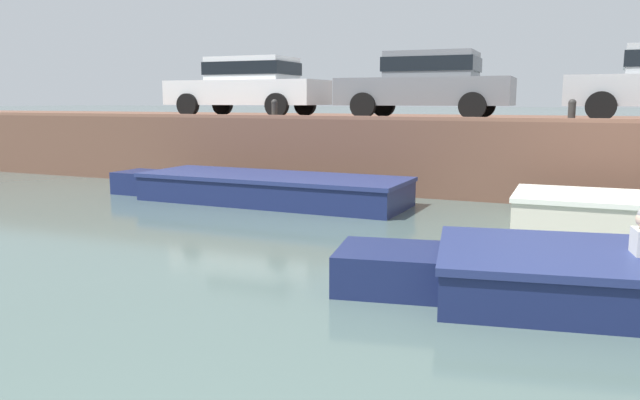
# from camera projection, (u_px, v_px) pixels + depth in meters

# --- Properties ---
(ground_plane) EXTENTS (400.00, 400.00, 0.00)m
(ground_plane) POSITION_uv_depth(u_px,v_px,m) (428.00, 281.00, 7.18)
(ground_plane) COLOR #4C605B
(far_quay_wall) EXTENTS (60.00, 6.00, 1.64)m
(far_quay_wall) POSITION_uv_depth(u_px,v_px,m) (518.00, 152.00, 15.22)
(far_quay_wall) COLOR brown
(far_quay_wall) RESTS_ON ground
(far_wall_coping) EXTENTS (60.00, 0.24, 0.08)m
(far_wall_coping) POSITION_uv_depth(u_px,v_px,m) (504.00, 119.00, 12.47)
(far_wall_coping) COLOR brown
(far_wall_coping) RESTS_ON far_quay_wall
(boat_moored_west_navy) EXTENTS (6.63, 1.94, 0.57)m
(boat_moored_west_navy) POSITION_uv_depth(u_px,v_px,m) (260.00, 188.00, 12.77)
(boat_moored_west_navy) COLOR navy
(boat_moored_west_navy) RESTS_ON ground
(car_leftmost_white) EXTENTS (4.25, 1.98, 1.54)m
(car_leftmost_white) POSITION_uv_depth(u_px,v_px,m) (249.00, 84.00, 16.63)
(car_leftmost_white) COLOR white
(car_leftmost_white) RESTS_ON far_quay_wall
(car_left_inner_grey) EXTENTS (4.09, 1.96, 1.54)m
(car_left_inner_grey) POSITION_uv_depth(u_px,v_px,m) (427.00, 82.00, 14.73)
(car_left_inner_grey) COLOR slate
(car_left_inner_grey) RESTS_ON far_quay_wall
(mooring_bollard_west) EXTENTS (0.15, 0.15, 0.45)m
(mooring_bollard_west) POSITION_uv_depth(u_px,v_px,m) (274.00, 108.00, 14.62)
(mooring_bollard_west) COLOR #2D2B28
(mooring_bollard_west) RESTS_ON far_quay_wall
(mooring_bollard_mid) EXTENTS (0.15, 0.15, 0.45)m
(mooring_bollard_mid) POSITION_uv_depth(u_px,v_px,m) (572.00, 110.00, 12.07)
(mooring_bollard_mid) COLOR #2D2B28
(mooring_bollard_mid) RESTS_ON far_quay_wall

